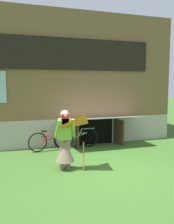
{
  "coord_description": "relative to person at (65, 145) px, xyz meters",
  "views": [
    {
      "loc": [
        -2.52,
        -6.01,
        2.38
      ],
      "look_at": [
        -0.1,
        1.39,
        1.49
      ],
      "focal_mm": 38.89,
      "sensor_mm": 36.0,
      "label": 1
    }
  ],
  "objects": [
    {
      "name": "bicycle_silver",
      "position": [
        0.95,
        2.17,
        -0.34
      ],
      "size": [
        1.68,
        0.09,
        0.77
      ],
      "rotation": [
        0.0,
        0.0,
        -0.02
      ],
      "color": "black",
      "rests_on": "ground_plane"
    },
    {
      "name": "ground_plane",
      "position": [
        1.04,
        -0.47,
        -0.71
      ],
      "size": [
        60.0,
        60.0,
        0.0
      ],
      "primitive_type": "plane",
      "color": "#386023"
    },
    {
      "name": "kite",
      "position": [
        0.44,
        -0.5,
        0.56
      ],
      "size": [
        0.9,
        0.92,
        1.51
      ],
      "color": "orange",
      "rests_on": "ground_plane"
    },
    {
      "name": "bicycle_red",
      "position": [
        -0.06,
        2.11,
        -0.34
      ],
      "size": [
        1.63,
        0.4,
        0.75
      ],
      "rotation": [
        0.0,
        0.0,
        0.22
      ],
      "color": "black",
      "rests_on": "ground_plane"
    },
    {
      "name": "log_house",
      "position": [
        1.04,
        5.03,
        1.87
      ],
      "size": [
        8.37,
        6.12,
        5.17
      ],
      "color": "#ADA393",
      "rests_on": "ground_plane"
    },
    {
      "name": "person",
      "position": [
        0.0,
        0.0,
        0.0
      ],
      "size": [
        0.61,
        0.53,
        1.68
      ],
      "rotation": [
        0.0,
        0.0,
        -0.39
      ],
      "color": "#7F6B51",
      "rests_on": "ground_plane"
    }
  ]
}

